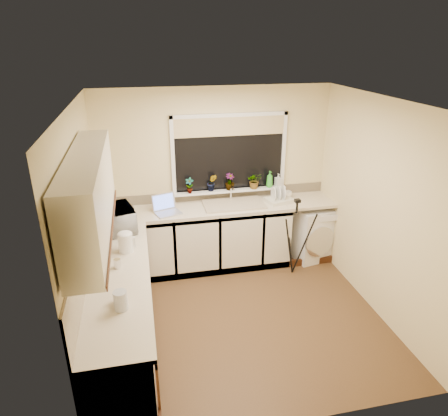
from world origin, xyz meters
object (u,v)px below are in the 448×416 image
soap_bottle_green (270,179)px  steel_jar (117,263)px  plant_b (212,183)px  plant_a (189,186)px  cup_left (119,297)px  washing_machine (312,232)px  kettle (126,243)px  plant_c (230,182)px  plant_d (255,181)px  cup_back (287,195)px  glass_jug (121,300)px  soap_bottle_clear (278,180)px  dish_rack (279,200)px  laptop (166,208)px  tripod (295,237)px  microwave (118,219)px

soap_bottle_green → steel_jar: bearing=-143.2°
plant_b → soap_bottle_green: 0.83m
plant_a → cup_left: (-0.90, -2.13, -0.21)m
washing_machine → kettle: kettle is taller
washing_machine → plant_c: (-1.18, 0.25, 0.77)m
plant_d → cup_back: (0.46, -0.10, -0.21)m
plant_d → glass_jug: bearing=-128.9°
kettle → soap_bottle_clear: 2.47m
plant_b → cup_left: plant_b is taller
dish_rack → cup_left: size_ratio=3.51×
laptop → plant_a: plant_a is taller
cup_left → plant_d: bearing=49.5°
cup_left → steel_jar: bearing=92.9°
tripod → microwave: size_ratio=2.14×
kettle → cup_left: kettle is taller
plant_b → plant_c: bearing=-0.9°
kettle → cup_left: (-0.05, -0.91, -0.06)m
plant_c → soap_bottle_clear: (0.71, 0.01, -0.03)m
cup_back → cup_left: (-2.29, -2.03, -0.00)m
washing_machine → tripod: bearing=-148.5°
kettle → cup_left: bearing=-93.3°
washing_machine → steel_jar: bearing=-165.2°
tripod → soap_bottle_green: 0.90m
steel_jar → plant_b: size_ratio=0.40×
tripod → plant_c: size_ratio=4.68×
washing_machine → steel_jar: size_ratio=8.17×
microwave → soap_bottle_green: (2.08, 0.66, 0.13)m
glass_jug → steel_jar: size_ratio=1.77×
plant_c → soap_bottle_clear: plant_c is taller
soap_bottle_green → laptop: bearing=-170.4°
tripod → plant_b: size_ratio=4.54×
glass_jug → soap_bottle_green: soap_bottle_green is taller
tripod → microwave: microwave is taller
steel_jar → soap_bottle_green: size_ratio=0.41×
washing_machine → plant_a: 1.92m
plant_a → plant_c: size_ratio=0.95×
glass_jug → plant_c: size_ratio=0.73×
microwave → soap_bottle_clear: 2.32m
tripod → soap_bottle_clear: soap_bottle_clear is taller
glass_jug → soap_bottle_green: size_ratio=0.73×
laptop → plant_a: bearing=16.5°
plant_c → cup_left: size_ratio=2.28×
plant_b → cup_left: 2.49m
kettle → washing_machine: bearing=20.9°
washing_machine → microwave: (-2.68, -0.43, 0.65)m
plant_a → tripod: bearing=-25.2°
laptop → soap_bottle_clear: bearing=-8.6°
steel_jar → soap_bottle_green: 2.60m
steel_jar → microwave: 0.90m
washing_machine → soap_bottle_clear: soap_bottle_clear is taller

